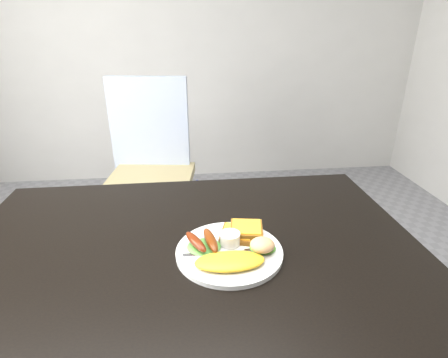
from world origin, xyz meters
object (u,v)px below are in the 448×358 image
object	(u,v)px
dining_table	(191,249)
plate	(229,252)
person	(210,142)
dining_chair	(150,181)

from	to	relation	value
dining_table	plate	bearing A→B (deg)	-31.73
dining_table	person	bearing A→B (deg)	80.31
dining_chair	person	size ratio (longest dim) A/B	0.28
dining_chair	plate	bearing A→B (deg)	-67.14
plate	dining_chair	bearing A→B (deg)	105.22
dining_table	person	xyz separation A→B (m)	(0.09, 0.55, 0.12)
dining_chair	person	distance (m)	0.75
dining_table	plate	distance (m)	0.11
dining_table	dining_chair	xyz separation A→B (m)	(-0.22, 1.09, -0.28)
person	plate	distance (m)	0.61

